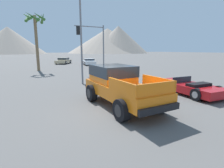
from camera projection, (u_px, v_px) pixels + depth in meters
name	position (u px, v px, depth m)	size (l,w,h in m)	color
ground_plane	(118.00, 109.00, 8.04)	(320.00, 320.00, 0.00)	#5B5956
orange_pickup_truck	(118.00, 83.00, 8.57)	(2.37, 5.18, 1.90)	orange
red_convertible_car	(188.00, 87.00, 10.79)	(2.27, 4.61, 0.98)	#B21419
parked_car_white	(89.00, 62.00, 31.13)	(2.67, 4.35, 1.12)	white
parked_car_tan	(64.00, 61.00, 33.76)	(4.01, 4.71, 1.16)	tan
traffic_light_main	(93.00, 39.00, 20.08)	(3.60, 0.38, 5.48)	slate
street_lamp_post	(81.00, 18.00, 12.94)	(0.90, 0.24, 8.43)	slate
palm_tree_tall	(35.00, 27.00, 21.60)	(2.67, 2.49, 7.19)	brown
distant_mountain_range	(16.00, 38.00, 108.75)	(193.86, 75.08, 21.87)	gray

